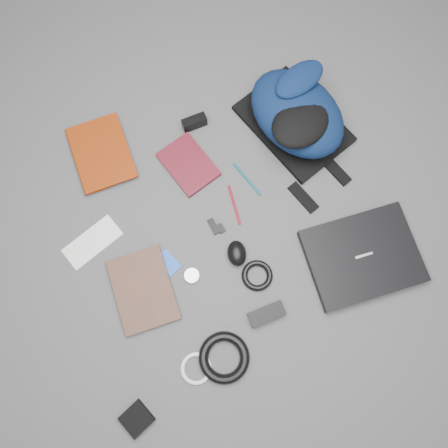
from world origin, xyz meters
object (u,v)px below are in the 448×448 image
object	(u,v)px
comic_book	(115,299)
pouch	(137,419)
dvd_case	(188,164)
mouse	(237,253)
compact_camera	(194,122)
backpack	(297,113)
laptop	(362,256)
power_brick	(267,314)
textbook_red	(75,163)

from	to	relation	value
comic_book	pouch	size ratio (longest dim) A/B	3.13
dvd_case	mouse	distance (m)	0.38
dvd_case	compact_camera	world-z (taller)	compact_camera
comic_book	mouse	size ratio (longest dim) A/B	2.95
backpack	comic_book	bearing A→B (deg)	-173.59
mouse	backpack	bearing A→B (deg)	59.14
dvd_case	laptop	bearing A→B (deg)	-67.15
comic_book	pouch	bearing A→B (deg)	-95.11
mouse	power_brick	world-z (taller)	mouse
comic_book	power_brick	xyz separation A→B (m)	(0.47, -0.23, 0.00)
compact_camera	power_brick	bearing A→B (deg)	-92.67
textbook_red	power_brick	world-z (taller)	same
laptop	compact_camera	world-z (taller)	compact_camera
mouse	power_brick	xyz separation A→B (m)	(0.02, -0.23, -0.01)
laptop	mouse	world-z (taller)	mouse
dvd_case	mouse	size ratio (longest dim) A/B	2.31
comic_book	pouch	distance (m)	0.39
backpack	compact_camera	size ratio (longest dim) A/B	4.73
pouch	mouse	bearing A→B (deg)	38.77
pouch	power_brick	bearing A→B (deg)	17.82
laptop	pouch	xyz separation A→B (m)	(-0.90, -0.24, -0.01)
textbook_red	power_brick	bearing A→B (deg)	-58.95
comic_book	mouse	bearing A→B (deg)	1.98
mouse	pouch	xyz separation A→B (m)	(-0.49, -0.40, -0.01)
backpack	dvd_case	bearing A→B (deg)	162.96
dvd_case	compact_camera	xyz separation A→B (m)	(0.08, 0.15, 0.02)
comic_book	power_brick	bearing A→B (deg)	-24.18
laptop	power_brick	world-z (taller)	laptop
laptop	pouch	distance (m)	0.94
backpack	pouch	world-z (taller)	backpack
pouch	laptop	bearing A→B (deg)	14.60
pouch	textbook_red	bearing A→B (deg)	87.12
laptop	comic_book	world-z (taller)	laptop
textbook_red	compact_camera	distance (m)	0.47
power_brick	comic_book	bearing A→B (deg)	152.36
power_brick	pouch	size ratio (longest dim) A/B	1.42
laptop	compact_camera	xyz separation A→B (m)	(-0.39, 0.69, 0.01)
compact_camera	backpack	bearing A→B (deg)	-22.22
laptop	mouse	distance (m)	0.44
dvd_case	pouch	xyz separation A→B (m)	(-0.44, -0.78, 0.00)
backpack	textbook_red	xyz separation A→B (m)	(-0.83, 0.13, -0.08)
dvd_case	power_brick	size ratio (longest dim) A/B	1.72
dvd_case	mouse	xyz separation A→B (m)	(0.05, -0.38, 0.02)
backpack	laptop	world-z (taller)	backpack
comic_book	power_brick	size ratio (longest dim) A/B	2.20
laptop	compact_camera	distance (m)	0.79
backpack	pouch	size ratio (longest dim) A/B	5.07
dvd_case	backpack	bearing A→B (deg)	-15.23
mouse	textbook_red	bearing A→B (deg)	142.98
laptop	mouse	bearing A→B (deg)	162.06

